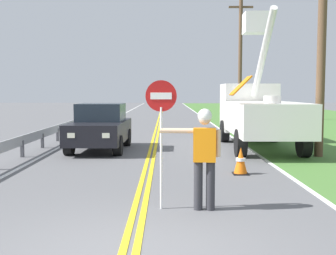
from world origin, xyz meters
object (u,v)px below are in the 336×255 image
at_px(flagger_worker, 204,152).
at_px(oncoming_sedan_nearest, 100,127).
at_px(stop_sign_paddle, 161,115).
at_px(utility_bucket_truck, 257,111).
at_px(utility_pole_near, 322,35).
at_px(utility_pole_mid, 240,58).
at_px(traffic_cone_lead, 241,161).

xyz_separation_m(flagger_worker, oncoming_sedan_nearest, (-3.07, 7.98, -0.21)).
distance_m(stop_sign_paddle, utility_bucket_truck, 9.42).
bearing_deg(stop_sign_paddle, utility_pole_near, 50.96).
height_order(stop_sign_paddle, utility_bucket_truck, utility_bucket_truck).
height_order(utility_bucket_truck, oncoming_sedan_nearest, utility_bucket_truck).
bearing_deg(oncoming_sedan_nearest, utility_pole_mid, 64.36).
distance_m(stop_sign_paddle, utility_pole_near, 8.43).
relative_size(flagger_worker, oncoming_sedan_nearest, 0.44).
distance_m(oncoming_sedan_nearest, traffic_cone_lead, 6.36).
height_order(utility_bucket_truck, utility_pole_near, utility_pole_near).
relative_size(utility_bucket_truck, utility_pole_mid, 0.76).
distance_m(oncoming_sedan_nearest, utility_pole_mid, 18.71).
height_order(stop_sign_paddle, utility_pole_mid, utility_pole_mid).
bearing_deg(utility_pole_near, flagger_worker, -124.28).
relative_size(utility_bucket_truck, traffic_cone_lead, 9.77).
distance_m(flagger_worker, utility_pole_mid, 25.23).
height_order(utility_bucket_truck, traffic_cone_lead, utility_bucket_truck).
bearing_deg(utility_bucket_truck, utility_pole_near, -57.24).
relative_size(utility_bucket_truck, oncoming_sedan_nearest, 1.65).
relative_size(oncoming_sedan_nearest, utility_pole_mid, 0.46).
relative_size(flagger_worker, utility_pole_mid, 0.20).
relative_size(oncoming_sedan_nearest, traffic_cone_lead, 5.93).
bearing_deg(flagger_worker, utility_pole_mid, 78.79).
xyz_separation_m(oncoming_sedan_nearest, utility_pole_near, (7.43, -1.59, 3.11)).
bearing_deg(stop_sign_paddle, oncoming_sedan_nearest, 106.27).
height_order(flagger_worker, utility_pole_mid, utility_pole_mid).
bearing_deg(traffic_cone_lead, flagger_worker, -110.52).
bearing_deg(flagger_worker, stop_sign_paddle, 174.31).
bearing_deg(flagger_worker, utility_bucket_truck, 72.19).
relative_size(utility_pole_near, traffic_cone_lead, 10.77).
bearing_deg(utility_bucket_truck, stop_sign_paddle, -112.40).
bearing_deg(oncoming_sedan_nearest, stop_sign_paddle, -73.73).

